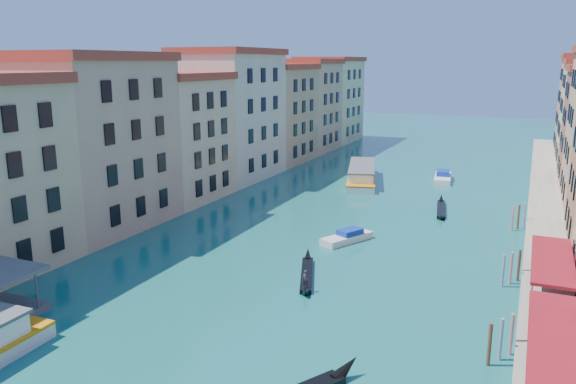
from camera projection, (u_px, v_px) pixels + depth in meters
name	position (u px, v px, depth m)	size (l,w,h in m)	color
left_bank_palazzos	(210.00, 123.00, 86.41)	(12.80, 128.40, 21.00)	tan
quay	(545.00, 213.00, 69.96)	(4.00, 140.00, 1.00)	gray
restaurant_awnings	(557.00, 349.00, 31.88)	(3.20, 44.55, 3.12)	maroon
mooring_poles_right	(503.00, 323.00, 38.65)	(1.44, 54.24, 3.20)	brown
vaporetto_far	(362.00, 174.00, 90.45)	(8.92, 18.97, 2.75)	silver
gondola_fore	(307.00, 273.00, 50.43)	(4.47, 10.25, 2.12)	black
gondola_far	(441.00, 208.00, 72.90)	(2.52, 11.06, 1.57)	black
motorboat_mid	(348.00, 237.00, 60.41)	(4.57, 6.48, 1.30)	silver
motorboat_far	(443.00, 177.00, 90.97)	(3.40, 8.08, 1.62)	white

